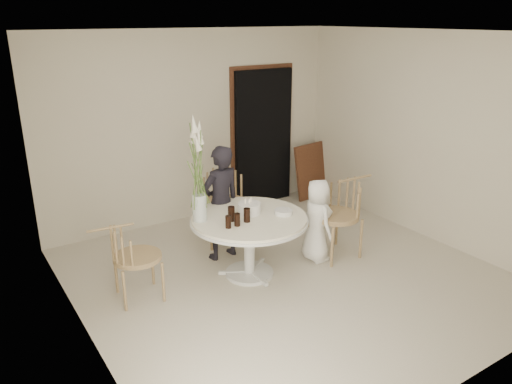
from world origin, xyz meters
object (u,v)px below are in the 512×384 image
chair_far (223,192)px  chair_right (345,205)px  flower_vase (198,172)px  table (249,226)px  boy (317,220)px  chair_left (125,251)px  girl (221,203)px  birthday_cake (249,208)px

chair_far → chair_right: bearing=-31.9°
flower_vase → chair_far: bearing=48.1°
table → boy: (0.90, -0.12, -0.10)m
chair_left → table: bearing=-93.6°
chair_left → boy: bearing=-92.5°
chair_right → chair_far: bearing=-138.8°
table → girl: 0.59m
chair_far → birthday_cake: size_ratio=3.83×
chair_left → boy: size_ratio=0.85×
birthday_cake → flower_vase: size_ratio=0.22×
table → flower_vase: bearing=157.9°
chair_right → birthday_cake: 1.28m
table → boy: 0.91m
chair_far → girl: (-0.31, -0.50, 0.07)m
girl → birthday_cake: 0.52m
birthday_cake → table: bearing=-124.1°
table → birthday_cake: bearing=55.9°
boy → chair_left: bearing=88.5°
table → chair_right: size_ratio=1.34×
table → chair_right: bearing=-7.3°
chair_far → chair_right: chair_far is taller
chair_right → girl: girl is taller
chair_right → chair_left: size_ratio=1.13×
boy → girl: bearing=60.9°
chair_left → flower_vase: flower_vase is taller
chair_right → chair_left: chair_right is taller
chair_far → chair_left: 1.84m
chair_left → chair_far: bearing=-56.3°
chair_left → birthday_cake: 1.44m
table → chair_left: bearing=169.8°
chair_right → chair_left: 2.69m
table → chair_left: chair_left is taller
chair_left → girl: bearing=-69.2°
chair_far → chair_left: size_ratio=1.14×
chair_right → girl: 1.53m
chair_left → flower_vase: size_ratio=0.74×
chair_right → table: bearing=-95.5°
table → birthday_cake: 0.20m
chair_right → birthday_cake: (-1.25, 0.24, 0.15)m
girl → birthday_cake: (0.09, -0.50, 0.08)m
table → boy: size_ratio=1.29×
birthday_cake → flower_vase: bearing=166.8°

